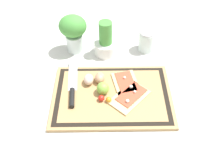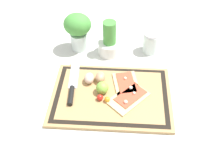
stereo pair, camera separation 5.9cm
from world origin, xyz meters
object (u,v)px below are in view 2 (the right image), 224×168
knife (72,88)px  egg_pink (89,78)px  pizza_slice_near (129,98)px  herb_glass (78,29)px  sauce_jar (151,44)px  lime (102,88)px  herb_pot (110,43)px  cherry_tomato_red (100,97)px  cherry_tomato_yellow (107,99)px  egg_brown (100,77)px  pizza_slice_far (126,84)px

knife → egg_pink: egg_pink is taller
pizza_slice_near → herb_glass: herb_glass is taller
sauce_jar → lime: bearing=-124.8°
pizza_slice_near → herb_glass: bearing=127.0°
knife → herb_glass: size_ratio=1.48×
herb_pot → pizza_slice_near: bearing=-72.1°
knife → herb_pot: (0.15, 0.28, 0.04)m
knife → cherry_tomato_red: (0.13, -0.05, 0.01)m
cherry_tomato_red → cherry_tomato_yellow: cherry_tomato_red is taller
herb_glass → cherry_tomato_red: bearing=-68.8°
knife → cherry_tomato_yellow: 0.17m
egg_brown → cherry_tomato_red: bearing=-85.8°
herb_pot → herb_glass: size_ratio=0.91×
knife → sauce_jar: sauce_jar is taller
herb_pot → lime: bearing=-92.3°
cherry_tomato_red → herb_glass: bearing=111.2°
lime → cherry_tomato_red: (-0.01, -0.04, -0.01)m
pizza_slice_near → cherry_tomato_red: bearing=-173.4°
herb_glass → cherry_tomato_yellow: bearing=-65.1°
pizza_slice_near → cherry_tomato_red: 0.12m
knife → lime: 0.14m
herb_pot → egg_brown: bearing=-96.9°
pizza_slice_near → lime: size_ratio=3.61×
cherry_tomato_red → herb_glass: (-0.14, 0.36, 0.09)m
cherry_tomato_yellow → knife: bearing=158.5°
pizza_slice_far → herb_pot: (-0.09, 0.25, 0.04)m
egg_pink → lime: bearing=-42.8°
egg_brown → sauce_jar: sauce_jar is taller
egg_pink → herb_glass: 0.28m
pizza_slice_near → lime: 0.12m
herb_pot → cherry_tomato_yellow: bearing=-87.9°
herb_pot → knife: bearing=-117.5°
pizza_slice_far → herb_glass: 0.38m
pizza_slice_far → egg_pink: egg_pink is taller
lime → cherry_tomato_yellow: size_ratio=2.26×
egg_brown → herb_pot: (0.03, 0.22, 0.02)m
egg_pink → cherry_tomato_red: egg_pink is taller
egg_brown → cherry_tomato_red: (0.01, -0.11, -0.01)m
lime → herb_pot: herb_pot is taller
pizza_slice_near → sauce_jar: sauce_jar is taller
pizza_slice_far → knife: bearing=-171.6°
pizza_slice_far → lime: bearing=-155.9°
knife → herb_pot: bearing=62.5°
egg_brown → pizza_slice_near: bearing=-37.0°
knife → herb_glass: (-0.01, 0.31, 0.09)m
pizza_slice_near → egg_pink: bearing=153.7°
lime → cherry_tomato_yellow: (0.02, -0.05, -0.02)m
cherry_tomato_red → sauce_jar: bearing=57.8°
herb_glass → herb_pot: bearing=-9.6°
lime → cherry_tomato_red: 0.05m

